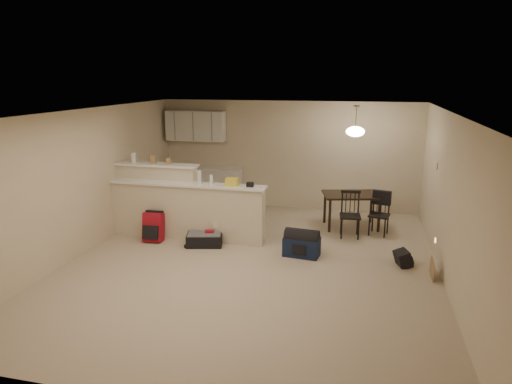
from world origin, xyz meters
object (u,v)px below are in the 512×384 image
(dining_chair_far, at_px, (379,214))
(navy_duffel, at_px, (302,247))
(black_daypack, at_px, (403,259))
(suitcase, at_px, (205,240))
(dining_table, at_px, (352,198))
(red_backpack, at_px, (154,227))
(pendant_lamp, at_px, (355,131))
(dining_chair_near, at_px, (350,215))

(dining_chair_far, distance_m, navy_duffel, 1.97)
(black_daypack, bearing_deg, suitcase, 69.86)
(dining_table, bearing_deg, dining_chair_far, -46.66)
(suitcase, height_order, black_daypack, black_daypack)
(red_backpack, relative_size, navy_duffel, 0.89)
(dining_chair_far, bearing_deg, red_backpack, -148.65)
(dining_table, bearing_deg, navy_duffel, -127.58)
(suitcase, bearing_deg, pendant_lamp, 19.45)
(suitcase, bearing_deg, black_daypack, -16.20)
(pendant_lamp, xyz_separation_m, navy_duffel, (-0.77, -1.79, -1.82))
(pendant_lamp, bearing_deg, black_daypack, -63.61)
(navy_duffel, bearing_deg, pendant_lamp, 73.10)
(suitcase, xyz_separation_m, navy_duffel, (1.81, -0.09, 0.06))
(dining_chair_far, relative_size, suitcase, 1.31)
(suitcase, relative_size, red_backpack, 1.18)
(red_backpack, bearing_deg, dining_chair_far, 14.82)
(dining_table, relative_size, dining_chair_far, 1.53)
(pendant_lamp, relative_size, dining_chair_near, 0.69)
(suitcase, xyz_separation_m, red_backpack, (-1.02, 0.00, 0.16))
(dining_chair_near, xyz_separation_m, red_backpack, (-3.60, -1.08, -0.18))
(dining_table, relative_size, navy_duffel, 2.11)
(pendant_lamp, xyz_separation_m, suitcase, (-2.58, -1.70, -1.88))
(pendant_lamp, distance_m, dining_chair_near, 1.66)
(black_daypack, bearing_deg, dining_chair_far, -4.02)
(dining_chair_far, xyz_separation_m, navy_duffel, (-1.32, -1.44, -0.26))
(dining_table, relative_size, dining_chair_near, 1.44)
(dining_chair_far, bearing_deg, black_daypack, -62.91)
(dining_chair_near, bearing_deg, red_backpack, -168.34)
(dining_table, xyz_separation_m, dining_chair_far, (0.55, -0.35, -0.20))
(pendant_lamp, height_order, navy_duffel, pendant_lamp)
(navy_duffel, bearing_deg, suitcase, -176.62)
(red_backpack, height_order, navy_duffel, red_backpack)
(dining_table, xyz_separation_m, suitcase, (-2.58, -1.70, -0.52))
(dining_table, relative_size, red_backpack, 2.37)
(dining_chair_far, bearing_deg, dining_table, 161.01)
(red_backpack, xyz_separation_m, black_daypack, (4.52, -0.15, -0.14))
(dining_chair_far, height_order, red_backpack, dining_chair_far)
(navy_duffel, bearing_deg, dining_chair_far, 53.94)
(black_daypack, bearing_deg, dining_chair_near, 18.86)
(pendant_lamp, relative_size, suitcase, 0.96)
(dining_chair_near, bearing_deg, black_daypack, -58.47)
(dining_chair_near, distance_m, red_backpack, 3.77)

